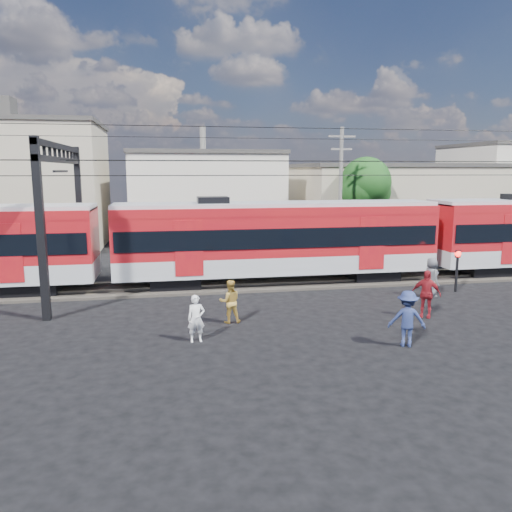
# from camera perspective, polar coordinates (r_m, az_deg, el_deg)

# --- Properties ---
(ground) EXTENTS (120.00, 120.00, 0.00)m
(ground) POSITION_cam_1_polar(r_m,az_deg,el_deg) (18.15, 7.49, -8.76)
(ground) COLOR black
(ground) RESTS_ON ground
(track_bed) EXTENTS (70.00, 3.40, 0.12)m
(track_bed) POSITION_cam_1_polar(r_m,az_deg,el_deg) (25.58, 2.00, -3.08)
(track_bed) COLOR #2D2823
(track_bed) RESTS_ON ground
(rail_near) EXTENTS (70.00, 0.12, 0.12)m
(rail_near) POSITION_cam_1_polar(r_m,az_deg,el_deg) (24.84, 2.38, -3.18)
(rail_near) COLOR #59544C
(rail_near) RESTS_ON track_bed
(rail_far) EXTENTS (70.00, 0.12, 0.12)m
(rail_far) POSITION_cam_1_polar(r_m,az_deg,el_deg) (26.27, 1.65, -2.47)
(rail_far) COLOR #59544C
(rail_far) RESTS_ON track_bed
(commuter_train) EXTENTS (50.30, 3.08, 4.17)m
(commuter_train) POSITION_cam_1_polar(r_m,az_deg,el_deg) (25.25, 2.85, 2.15)
(commuter_train) COLOR black
(commuter_train) RESTS_ON ground
(catenary) EXTENTS (70.00, 9.30, 7.52)m
(catenary) POSITION_cam_1_polar(r_m,az_deg,el_deg) (24.59, -18.22, 7.87)
(catenary) COLOR black
(catenary) RESTS_ON ground
(building_west) EXTENTS (14.28, 10.20, 9.30)m
(building_west) POSITION_cam_1_polar(r_m,az_deg,el_deg) (42.01, -26.69, 7.25)
(building_west) COLOR tan
(building_west) RESTS_ON ground
(building_midwest) EXTENTS (12.24, 12.24, 7.30)m
(building_midwest) POSITION_cam_1_polar(r_m,az_deg,el_deg) (43.54, -5.98, 6.95)
(building_midwest) COLOR beige
(building_midwest) RESTS_ON ground
(building_mideast) EXTENTS (16.32, 10.20, 6.30)m
(building_mideast) POSITION_cam_1_polar(r_m,az_deg,el_deg) (44.84, 15.31, 6.10)
(building_mideast) COLOR tan
(building_mideast) RESTS_ON ground
(building_east) EXTENTS (10.20, 10.20, 8.30)m
(building_east) POSITION_cam_1_polar(r_m,az_deg,el_deg) (55.54, 26.77, 7.08)
(building_east) COLOR beige
(building_east) RESTS_ON ground
(utility_pole_mid) EXTENTS (1.80, 0.24, 8.50)m
(utility_pole_mid) POSITION_cam_1_polar(r_m,az_deg,el_deg) (33.38, 9.62, 7.55)
(utility_pole_mid) COLOR slate
(utility_pole_mid) RESTS_ON ground
(tree_near) EXTENTS (3.82, 3.64, 6.72)m
(tree_near) POSITION_cam_1_polar(r_m,az_deg,el_deg) (37.42, 12.63, 7.87)
(tree_near) COLOR #382619
(tree_near) RESTS_ON ground
(pedestrian_a) EXTENTS (0.62, 0.44, 1.61)m
(pedestrian_a) POSITION_cam_1_polar(r_m,az_deg,el_deg) (17.06, -6.85, -7.11)
(pedestrian_a) COLOR white
(pedestrian_a) RESTS_ON ground
(pedestrian_b) EXTENTS (0.82, 0.64, 1.66)m
(pedestrian_b) POSITION_cam_1_polar(r_m,az_deg,el_deg) (19.03, -3.01, -5.20)
(pedestrian_b) COLOR #B68E38
(pedestrian_b) RESTS_ON ground
(pedestrian_c) EXTENTS (1.36, 1.03, 1.87)m
(pedestrian_c) POSITION_cam_1_polar(r_m,az_deg,el_deg) (17.22, 16.89, -6.87)
(pedestrian_c) COLOR navy
(pedestrian_c) RESTS_ON ground
(pedestrian_d) EXTENTS (1.17, 1.01, 1.89)m
(pedestrian_d) POSITION_cam_1_polar(r_m,az_deg,el_deg) (20.80, 18.86, -4.10)
(pedestrian_d) COLOR maroon
(pedestrian_d) RESTS_ON ground
(pedestrian_e) EXTENTS (0.65, 0.93, 1.81)m
(pedestrian_e) POSITION_cam_1_polar(r_m,az_deg,el_deg) (24.26, 19.40, -2.30)
(pedestrian_e) COLOR #505055
(pedestrian_e) RESTS_ON ground
(crossing_signal) EXTENTS (0.29, 0.29, 2.02)m
(crossing_signal) POSITION_cam_1_polar(r_m,az_deg,el_deg) (25.53, 22.01, -0.75)
(crossing_signal) COLOR black
(crossing_signal) RESTS_ON ground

